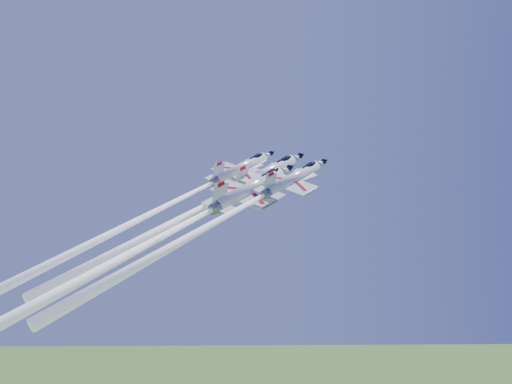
{
  "coord_description": "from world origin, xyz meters",
  "views": [
    {
      "loc": [
        -1.82,
        -93.6,
        97.33
      ],
      "look_at": [
        0.0,
        0.0,
        99.28
      ],
      "focal_mm": 40.0,
      "sensor_mm": 36.0,
      "label": 1
    }
  ],
  "objects_px": {
    "jet_lead": "(198,210)",
    "jet_left": "(132,223)",
    "jet_right": "(217,221)",
    "jet_slot": "(121,259)"
  },
  "relations": [
    {
      "from": "jet_lead",
      "to": "jet_left",
      "type": "relative_size",
      "value": 0.75
    },
    {
      "from": "jet_right",
      "to": "jet_slot",
      "type": "relative_size",
      "value": 0.68
    },
    {
      "from": "jet_right",
      "to": "jet_slot",
      "type": "bearing_deg",
      "value": -124.01
    },
    {
      "from": "jet_slot",
      "to": "jet_lead",
      "type": "bearing_deg",
      "value": 101.35
    },
    {
      "from": "jet_left",
      "to": "jet_slot",
      "type": "bearing_deg",
      "value": -45.24
    },
    {
      "from": "jet_lead",
      "to": "jet_left",
      "type": "xyz_separation_m",
      "value": [
        -9.24,
        -5.63,
        -1.89
      ]
    },
    {
      "from": "jet_right",
      "to": "jet_lead",
      "type": "bearing_deg",
      "value": 149.33
    },
    {
      "from": "jet_left",
      "to": "jet_slot",
      "type": "height_order",
      "value": "jet_left"
    },
    {
      "from": "jet_lead",
      "to": "jet_slot",
      "type": "height_order",
      "value": "jet_slot"
    },
    {
      "from": "jet_lead",
      "to": "jet_slot",
      "type": "distance_m",
      "value": 18.25
    }
  ]
}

